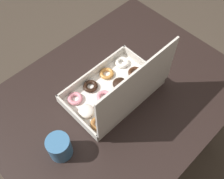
% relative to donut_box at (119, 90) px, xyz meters
% --- Properties ---
extents(ground_plane, '(8.00, 8.00, 0.00)m').
position_rel_donut_box_xyz_m(ground_plane, '(-0.00, -0.01, -0.77)').
color(ground_plane, '#42382D').
extents(dining_table, '(1.08, 0.81, 0.72)m').
position_rel_donut_box_xyz_m(dining_table, '(-0.00, -0.01, -0.16)').
color(dining_table, black).
rests_on(dining_table, ground_plane).
extents(donut_box, '(0.41, 0.26, 0.29)m').
position_rel_donut_box_xyz_m(donut_box, '(0.00, 0.00, 0.00)').
color(donut_box, silver).
rests_on(donut_box, dining_table).
extents(coffee_mug, '(0.09, 0.09, 0.10)m').
position_rel_donut_box_xyz_m(coffee_mug, '(0.33, 0.02, -0.00)').
color(coffee_mug, teal).
rests_on(coffee_mug, dining_table).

